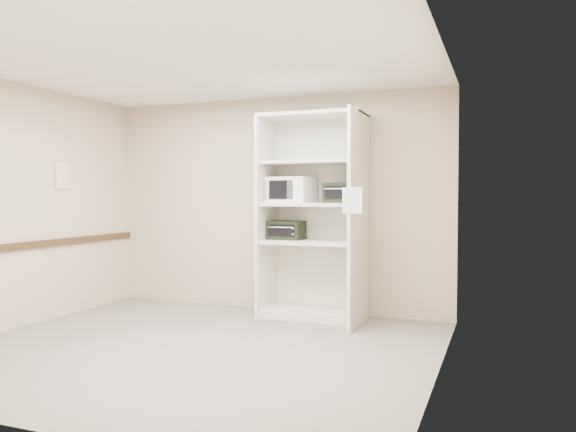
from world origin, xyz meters
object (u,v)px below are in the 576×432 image
(shelving_unit, at_px, (317,223))
(toaster_oven_upper, at_px, (343,193))
(microwave, at_px, (291,190))
(toaster_oven_lower, at_px, (286,230))

(shelving_unit, height_order, toaster_oven_upper, shelving_unit)
(toaster_oven_upper, bearing_deg, microwave, -176.31)
(shelving_unit, distance_m, microwave, 0.52)
(microwave, bearing_deg, shelving_unit, 0.62)
(shelving_unit, relative_size, toaster_oven_lower, 5.92)
(shelving_unit, height_order, microwave, shelving_unit)
(toaster_oven_upper, xyz_separation_m, toaster_oven_lower, (-0.72, 0.01, -0.46))
(toaster_oven_upper, height_order, toaster_oven_lower, toaster_oven_upper)
(shelving_unit, relative_size, microwave, 4.69)
(microwave, relative_size, toaster_oven_upper, 1.25)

